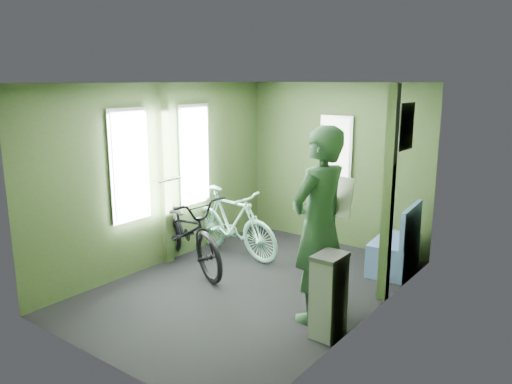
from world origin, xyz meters
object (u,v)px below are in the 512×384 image
at_px(bicycle_black, 189,266).
at_px(bicycle_mint, 233,256).
at_px(waste_box, 329,295).
at_px(passenger, 319,225).
at_px(bench_seat, 395,252).

xyz_separation_m(bicycle_black, bicycle_mint, (0.19, 0.65, 0.00)).
xyz_separation_m(bicycle_black, waste_box, (2.28, -0.49, 0.40)).
bearing_deg(waste_box, bicycle_black, 167.93).
bearing_deg(passenger, bicycle_mint, -107.10).
bearing_deg(passenger, bench_seat, -176.28).
bearing_deg(bicycle_mint, passenger, -109.13).
bearing_deg(bicycle_mint, bicycle_black, 170.01).
height_order(passenger, bench_seat, passenger).
xyz_separation_m(passenger, waste_box, (0.26, -0.25, -0.57)).
xyz_separation_m(bicycle_mint, passenger, (1.82, -0.88, 0.96)).
relative_size(bicycle_black, waste_box, 2.32).
height_order(bicycle_black, bench_seat, bench_seat).
relative_size(bicycle_black, passenger, 0.96).
bearing_deg(bicycle_mint, waste_box, -111.77).
bearing_deg(bench_seat, bicycle_mint, -164.22).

